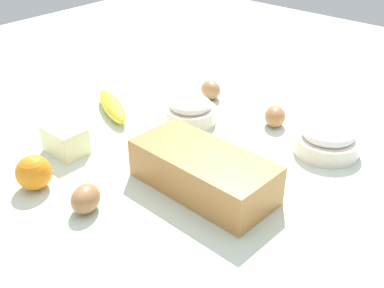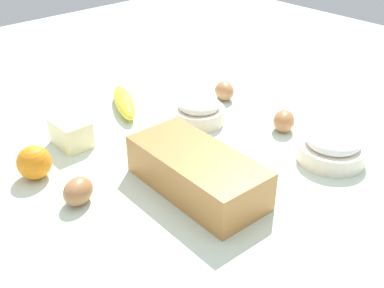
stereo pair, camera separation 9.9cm
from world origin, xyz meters
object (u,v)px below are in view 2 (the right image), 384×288
(flour_bowl, at_px, (199,111))
(sugar_bowl, at_px, (332,148))
(egg_near_butter, at_px, (224,91))
(banana, at_px, (124,102))
(egg_beside_bowl, at_px, (78,191))
(orange_fruit, at_px, (34,162))
(butter_block, at_px, (71,133))
(egg_loose, at_px, (284,121))
(loaf_pan, at_px, (197,171))

(flour_bowl, relative_size, sugar_bowl, 0.88)
(egg_near_butter, bearing_deg, banana, -119.10)
(banana, distance_m, egg_beside_bowl, 0.39)
(egg_near_butter, height_order, egg_beside_bowl, same)
(orange_fruit, xyz_separation_m, butter_block, (-0.06, 0.12, -0.00))
(orange_fruit, bearing_deg, sugar_bowl, 53.78)
(butter_block, distance_m, egg_near_butter, 0.42)
(flour_bowl, height_order, sugar_bowl, sugar_bowl)
(sugar_bowl, distance_m, egg_near_butter, 0.37)
(butter_block, distance_m, egg_loose, 0.49)
(sugar_bowl, bearing_deg, butter_block, -138.68)
(butter_block, xyz_separation_m, egg_beside_bowl, (0.19, -0.10, -0.01))
(banana, relative_size, egg_near_butter, 3.05)
(egg_near_butter, bearing_deg, flour_bowl, -70.37)
(flour_bowl, height_order, egg_beside_bowl, flour_bowl)
(butter_block, bearing_deg, egg_loose, 55.73)
(loaf_pan, bearing_deg, egg_near_butter, 129.27)
(loaf_pan, bearing_deg, banana, 167.57)
(loaf_pan, relative_size, butter_block, 3.16)
(butter_block, bearing_deg, loaf_pan, 16.36)
(loaf_pan, height_order, butter_block, loaf_pan)
(egg_loose, bearing_deg, banana, -148.13)
(flour_bowl, bearing_deg, butter_block, -111.02)
(flour_bowl, bearing_deg, egg_near_butter, 109.63)
(orange_fruit, relative_size, egg_loose, 1.08)
(loaf_pan, relative_size, egg_near_butter, 4.57)
(flour_bowl, xyz_separation_m, sugar_bowl, (0.31, 0.09, 0.00))
(butter_block, height_order, egg_beside_bowl, butter_block)
(orange_fruit, bearing_deg, egg_beside_bowl, 9.09)
(loaf_pan, distance_m, sugar_bowl, 0.30)
(loaf_pan, relative_size, egg_beside_bowl, 4.33)
(loaf_pan, distance_m, flour_bowl, 0.28)
(sugar_bowl, xyz_separation_m, butter_block, (-0.42, -0.37, -0.00))
(orange_fruit, distance_m, butter_block, 0.13)
(sugar_bowl, height_order, banana, sugar_bowl)
(egg_beside_bowl, bearing_deg, sugar_bowl, 63.98)
(loaf_pan, bearing_deg, sugar_bowl, 70.22)
(sugar_bowl, height_order, butter_block, sugar_bowl)
(sugar_bowl, bearing_deg, egg_loose, 168.91)
(sugar_bowl, bearing_deg, loaf_pan, -111.80)
(loaf_pan, xyz_separation_m, egg_loose, (-0.04, 0.31, -0.02))
(banana, relative_size, butter_block, 2.11)
(sugar_bowl, distance_m, egg_beside_bowl, 0.52)
(banana, xyz_separation_m, egg_beside_bowl, (0.26, -0.29, 0.00))
(flour_bowl, relative_size, egg_loose, 1.98)
(orange_fruit, distance_m, egg_near_butter, 0.54)
(orange_fruit, bearing_deg, banana, 113.34)
(egg_beside_bowl, xyz_separation_m, egg_loose, (0.08, 0.50, -0.00))
(loaf_pan, height_order, flour_bowl, loaf_pan)
(banana, height_order, butter_block, butter_block)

